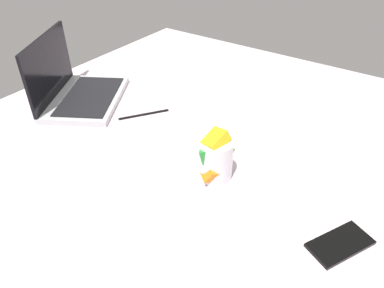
# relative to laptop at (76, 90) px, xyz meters

# --- Properties ---
(bed_mattress) EXTENTS (1.80, 1.40, 0.18)m
(bed_mattress) POSITION_rel_laptop_xyz_m (-0.09, -0.46, -0.13)
(bed_mattress) COLOR silver
(bed_mattress) RESTS_ON ground
(laptop) EXTENTS (0.40, 0.37, 0.23)m
(laptop) POSITION_rel_laptop_xyz_m (0.00, 0.00, 0.00)
(laptop) COLOR #B7BABC
(laptop) RESTS_ON bed_mattress
(snack_cup) EXTENTS (0.11, 0.09, 0.14)m
(snack_cup) POSITION_rel_laptop_xyz_m (-0.07, -0.61, 0.02)
(snack_cup) COLOR silver
(snack_cup) RESTS_ON bed_mattress
(cell_phone) EXTENTS (0.16, 0.13, 0.01)m
(cell_phone) POSITION_rel_laptop_xyz_m (-0.11, -0.95, -0.04)
(cell_phone) COLOR black
(cell_phone) RESTS_ON bed_mattress
(charger_cable) EXTENTS (0.14, 0.10, 0.01)m
(charger_cable) POSITION_rel_laptop_xyz_m (0.06, -0.26, -0.04)
(charger_cable) COLOR black
(charger_cable) RESTS_ON bed_mattress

